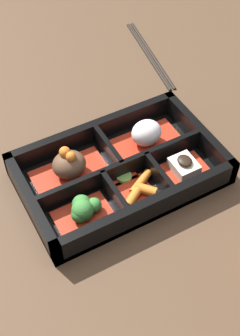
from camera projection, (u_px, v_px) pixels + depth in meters
The scene contains 10 objects.
ground_plane at pixel (120, 178), 0.74m from camera, with size 3.00×3.00×0.00m, color #4C3523.
bento_base at pixel (120, 176), 0.74m from camera, with size 0.31×0.19×0.01m.
bento_rim at pixel (121, 170), 0.72m from camera, with size 0.31×0.19×0.05m.
bowl_stew at pixel (69, 166), 0.72m from camera, with size 0.12×0.07×0.06m.
bowl_rice at pixel (146, 136), 0.76m from camera, with size 0.12×0.07×0.05m.
bowl_greens at pixel (83, 210), 0.67m from camera, with size 0.08×0.05×0.04m.
bowl_carrots at pixel (138, 190), 0.70m from camera, with size 0.07×0.06×0.02m.
bowl_tofu at pixel (184, 167), 0.73m from camera, with size 0.08×0.05×0.03m.
bowl_pickles at pixel (121, 175), 0.73m from camera, with size 0.04×0.03×0.01m.
chopsticks at pixel (150, 54), 0.95m from camera, with size 0.05×0.23×0.01m.
Camera 1 is at (-0.23, -0.41, 0.58)m, focal length 50.00 mm.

